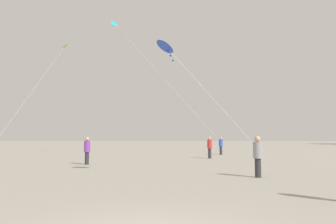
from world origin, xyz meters
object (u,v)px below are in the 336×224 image
Objects in this scene: person_in_blue at (221,145)px; kite_cyan_diamond at (116,26)px; person_in_grey at (258,155)px; person_in_purple at (87,149)px; person_in_red at (210,146)px; kite_cobalt_diamond at (166,47)px; kite_lime_delta at (63,49)px.

kite_cyan_diamond is at bearing -127.94° from person_in_blue.
person_in_purple is at bearing -167.90° from person_in_grey.
person_in_purple is (-10.59, -12.19, -0.01)m from person_in_blue.
person_in_blue is (1.06, 18.84, -0.01)m from person_in_grey.
person_in_blue is 6.08m from person_in_red.
person_in_grey is 1.01× the size of person_in_blue.
person_in_blue is 20.23m from kite_cobalt_diamond.
person_in_grey is at bearing 1.12° from kite_cobalt_diamond.
person_in_red is 0.11× the size of kite_lime_delta.
person_in_red is 14.42m from kite_cobalt_diamond.
kite_cyan_diamond is (-9.69, 8.42, 13.65)m from person_in_red.
kite_cobalt_diamond is (-5.17, -18.92, 4.95)m from person_in_blue.
person_in_purple is 0.98× the size of person_in_red.
kite_lime_delta is (-8.29, 18.33, 11.98)m from person_in_purple.
person_in_grey is 0.13× the size of kite_cyan_diamond.
person_in_purple is 0.13× the size of kite_cyan_diamond.
person_in_red is at bearing 50.08° from person_in_purple.
kite_lime_delta reaches higher than person_in_red.
person_in_grey reaches higher than person_in_red.
kite_cyan_diamond is 8.36m from kite_lime_delta.
kite_lime_delta reaches higher than person_in_grey.
person_in_grey is 11.62m from person_in_purple.
person_in_purple is at bearing -66.10° from person_in_blue.
kite_cobalt_diamond is (-3.38, -13.11, 4.94)m from person_in_red.
kite_lime_delta is at bearing 118.67° from kite_cobalt_diamond.
person_in_purple is at bearing -65.67° from kite_lime_delta.
kite_cyan_diamond reaches higher than kite_cobalt_diamond.
kite_lime_delta is (-7.39, 3.52, -1.69)m from kite_cyan_diamond.
person_in_red reaches higher than person_in_blue.
person_in_blue is 0.99× the size of person_in_red.
person_in_purple is 23.41m from kite_lime_delta.
kite_cobalt_diamond is (6.31, -21.53, -8.71)m from kite_cyan_diamond.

